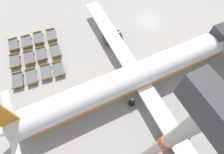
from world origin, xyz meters
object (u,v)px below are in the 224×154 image
object	(u,v)px
baggage_dolly_row_near_col_b	(15,61)
baggage_dolly_row_far_col_a	(51,35)
baggage_dolly_row_mid_b_col_c	(46,72)
baggage_dolly_row_far_col_b	(55,51)
baggage_dolly_row_mid_a_col_a	(27,42)
baggage_dolly_row_mid_a_col_c	(32,77)
baggage_dolly_row_far_col_c	(59,69)
baggage_dolly_row_near_col_c	(18,81)
baggage_dolly_row_mid_b_col_a	(38,38)
baggage_dolly_row_mid_b_col_b	(41,54)
apron_light_mast	(147,154)
baggage_dolly_row_mid_a_col_b	(29,58)
baggage_dolly_row_near_col_a	(14,45)
airplane	(145,72)

from	to	relation	value
baggage_dolly_row_near_col_b	baggage_dolly_row_far_col_a	bearing A→B (deg)	112.07
baggage_dolly_row_near_col_b	baggage_dolly_row_mid_b_col_c	bearing A→B (deg)	42.39
baggage_dolly_row_mid_b_col_c	baggage_dolly_row_far_col_b	xyz separation A→B (m)	(-3.82, 2.87, 0.00)
baggage_dolly_row_far_col_b	baggage_dolly_row_mid_a_col_a	bearing A→B (deg)	-136.50
baggage_dolly_row_mid_a_col_c	baggage_dolly_row_far_col_b	size ratio (longest dim) A/B	1.00
baggage_dolly_row_mid_a_col_c	baggage_dolly_row_far_col_c	bearing A→B (deg)	83.06
baggage_dolly_row_near_col_c	baggage_dolly_row_far_col_a	distance (m)	10.97
baggage_dolly_row_mid_a_col_a	baggage_dolly_row_mid_b_col_a	xyz separation A→B (m)	(0.11, 2.29, 0.00)
baggage_dolly_row_mid_b_col_b	baggage_dolly_row_far_col_b	world-z (taller)	same
baggage_dolly_row_near_col_c	baggage_dolly_row_far_col_a	xyz separation A→B (m)	(-7.42, 8.09, 0.00)
baggage_dolly_row_mid_a_col_c	baggage_dolly_row_mid_b_col_a	xyz separation A→B (m)	(-8.09, 3.31, 0.00)
baggage_dolly_row_near_col_c	baggage_dolly_row_mid_b_col_a	bearing A→B (deg)	144.31
baggage_dolly_row_mid_b_col_a	apron_light_mast	distance (m)	30.67
baggage_dolly_row_far_col_a	baggage_dolly_row_far_col_c	distance (m)	8.39
baggage_dolly_row_mid_b_col_c	baggage_dolly_row_mid_a_col_b	bearing A→B (deg)	-156.19
baggage_dolly_row_near_col_a	baggage_dolly_row_far_col_b	size ratio (longest dim) A/B	1.00
baggage_dolly_row_mid_a_col_a	airplane	bearing A→B (deg)	42.33
baggage_dolly_row_mid_a_col_b	baggage_dolly_row_near_col_c	bearing A→B (deg)	-36.40
baggage_dolly_row_near_col_a	baggage_dolly_row_far_col_c	xyz separation A→B (m)	(9.14, 6.03, 0.00)
airplane	baggage_dolly_row_mid_a_col_c	world-z (taller)	airplane
baggage_dolly_row_mid_b_col_a	baggage_dolly_row_far_col_a	distance (m)	2.53
baggage_dolly_row_mid_b_col_b	baggage_dolly_row_mid_b_col_c	size ratio (longest dim) A/B	1.00
apron_light_mast	baggage_dolly_row_near_col_c	bearing A→B (deg)	-150.90
baggage_dolly_row_mid_a_col_b	baggage_dolly_row_far_col_b	distance (m)	4.83
baggage_dolly_row_near_col_a	baggage_dolly_row_far_col_a	world-z (taller)	same
baggage_dolly_row_far_col_a	baggage_dolly_row_mid_a_col_b	bearing A→B (deg)	-55.79
baggage_dolly_row_far_col_b	airplane	bearing A→B (deg)	41.89
baggage_dolly_row_near_col_c	baggage_dolly_row_mid_b_col_b	size ratio (longest dim) A/B	1.00
baggage_dolly_row_mid_b_col_a	apron_light_mast	bearing A→B (deg)	11.06
baggage_dolly_row_mid_b_col_b	apron_light_mast	bearing A→B (deg)	14.08
baggage_dolly_row_mid_b_col_a	baggage_dolly_row_far_col_c	distance (m)	8.76
apron_light_mast	baggage_dolly_row_mid_a_col_c	bearing A→B (deg)	-155.84
baggage_dolly_row_far_col_a	airplane	bearing A→B (deg)	33.00
baggage_dolly_row_near_col_b	baggage_dolly_row_mid_b_col_b	xyz separation A→B (m)	(0.58, 4.71, 0.00)
airplane	baggage_dolly_row_mid_b_col_a	xyz separation A→B (m)	(-17.12, -13.40, -2.58)
baggage_dolly_row_far_col_b	apron_light_mast	xyz separation A→B (m)	(22.96, 3.31, 12.64)
baggage_dolly_row_near_col_b	baggage_dolly_row_mid_b_col_a	bearing A→B (deg)	123.76
baggage_dolly_row_mid_b_col_a	baggage_dolly_row_mid_b_col_b	bearing A→B (deg)	-6.96
baggage_dolly_row_mid_a_col_b	baggage_dolly_row_far_col_b	size ratio (longest dim) A/B	1.00
baggage_dolly_row_near_col_a	baggage_dolly_row_mid_a_col_b	distance (m)	4.81
baggage_dolly_row_mid_a_col_c	baggage_dolly_row_mid_b_col_b	world-z (taller)	same
baggage_dolly_row_near_col_a	apron_light_mast	bearing A→B (deg)	19.80
airplane	baggage_dolly_row_mid_a_col_b	size ratio (longest dim) A/B	12.29
airplane	baggage_dolly_row_mid_a_col_a	size ratio (longest dim) A/B	12.30
baggage_dolly_row_mid_a_col_b	baggage_dolly_row_mid_b_col_b	size ratio (longest dim) A/B	1.00
baggage_dolly_row_near_col_b	baggage_dolly_row_far_col_a	world-z (taller)	same
baggage_dolly_row_near_col_c	baggage_dolly_row_mid_a_col_a	distance (m)	8.54
baggage_dolly_row_near_col_c	baggage_dolly_row_far_col_b	xyz separation A→B (m)	(-3.30, 7.63, 0.00)
airplane	baggage_dolly_row_mid_b_col_a	bearing A→B (deg)	-141.95
baggage_dolly_row_mid_a_col_c	baggage_dolly_row_mid_b_col_a	bearing A→B (deg)	157.77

